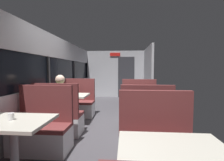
{
  "coord_description": "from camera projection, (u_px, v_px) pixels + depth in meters",
  "views": [
    {
      "loc": [
        0.5,
        -4.0,
        1.37
      ],
      "look_at": [
        0.1,
        0.96,
        1.04
      ],
      "focal_mm": 26.34,
      "sensor_mm": 36.0,
      "label": 1
    }
  ],
  "objects": [
    {
      "name": "carriage_window_panel_left",
      "position": [
        48.0,
        80.0,
        4.15
      ],
      "size": [
        0.09,
        8.48,
        2.3
      ],
      "color": "#B2B2B7",
      "rests_on": "ground_plane"
    },
    {
      "name": "bench_mid_window_facing_end",
      "position": [
        59.0,
        119.0,
        3.47
      ],
      "size": [
        0.95,
        0.5,
        1.1
      ],
      "color": "silver",
      "rests_on": "ground_plane"
    },
    {
      "name": "dining_table_mid_window",
      "position": [
        70.0,
        99.0,
        4.15
      ],
      "size": [
        0.9,
        0.7,
        0.74
      ],
      "color": "#9E9EA3",
      "rests_on": "ground_plane"
    },
    {
      "name": "dining_table_rear_aisle",
      "position": [
        142.0,
        101.0,
        3.81
      ],
      "size": [
        0.9,
        0.7,
        0.74
      ],
      "color": "#9E9EA3",
      "rests_on": "ground_plane"
    },
    {
      "name": "bench_mid_window_facing_entry",
      "position": [
        78.0,
        105.0,
        4.86
      ],
      "size": [
        0.95,
        0.5,
        1.1
      ],
      "color": "silver",
      "rests_on": "ground_plane"
    },
    {
      "name": "seated_passenger",
      "position": [
        60.0,
        108.0,
        3.53
      ],
      "size": [
        0.47,
        0.55,
        1.26
      ],
      "color": "#26262D",
      "rests_on": "ground_plane"
    },
    {
      "name": "ground_plane",
      "position": [
        105.0,
        125.0,
        4.11
      ],
      "size": [
        3.3,
        9.2,
        0.02
      ],
      "primitive_type": "cube",
      "color": "#423F44"
    },
    {
      "name": "bench_rear_aisle_facing_end",
      "position": [
        146.0,
        124.0,
        3.13
      ],
      "size": [
        0.95,
        0.5,
        1.1
      ],
      "color": "silver",
      "rests_on": "ground_plane"
    },
    {
      "name": "dining_table_front_aisle",
      "position": [
        174.0,
        161.0,
        1.32
      ],
      "size": [
        0.9,
        0.7,
        0.74
      ],
      "color": "#9E9EA3",
      "rests_on": "ground_plane"
    },
    {
      "name": "bench_front_aisle_facing_entry",
      "position": [
        157.0,
        154.0,
        2.03
      ],
      "size": [
        0.95,
        0.5,
        1.1
      ],
      "color": "silver",
      "rests_on": "ground_plane"
    },
    {
      "name": "bench_near_window_facing_entry",
      "position": [
        42.0,
        131.0,
        2.77
      ],
      "size": [
        0.95,
        0.5,
        1.1
      ],
      "color": "silver",
      "rests_on": "ground_plane"
    },
    {
      "name": "coffee_cup_primary",
      "position": [
        11.0,
        117.0,
        2.06
      ],
      "size": [
        0.07,
        0.07,
        0.09
      ],
      "color": "white",
      "rests_on": "dining_table_near_window"
    },
    {
      "name": "carriage_end_bulkhead",
      "position": [
        116.0,
        74.0,
        8.2
      ],
      "size": [
        2.9,
        0.11,
        2.3
      ],
      "color": "#B2B2B7",
      "rests_on": "ground_plane"
    },
    {
      "name": "bench_rear_aisle_facing_entry",
      "position": [
        139.0,
        108.0,
        4.52
      ],
      "size": [
        0.95,
        0.5,
        1.1
      ],
      "color": "silver",
      "rests_on": "ground_plane"
    },
    {
      "name": "dining_table_near_window",
      "position": [
        13.0,
        128.0,
        2.06
      ],
      "size": [
        0.9,
        0.7,
        0.74
      ],
      "color": "#9E9EA3",
      "rests_on": "ground_plane"
    },
    {
      "name": "carriage_aisle_panel_right",
      "position": [
        148.0,
        75.0,
        6.9
      ],
      "size": [
        0.08,
        2.4,
        2.3
      ],
      "primitive_type": "cube",
      "color": "#B2B2B7",
      "rests_on": "ground_plane"
    }
  ]
}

